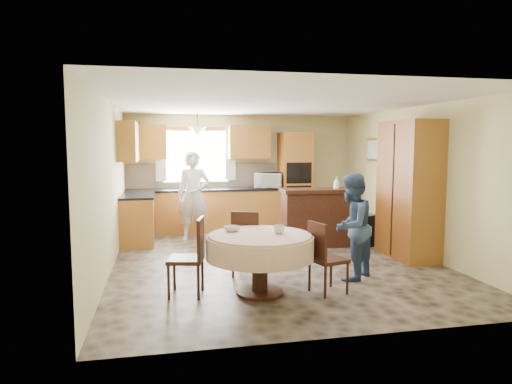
{
  "coord_description": "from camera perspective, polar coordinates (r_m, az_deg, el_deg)",
  "views": [
    {
      "loc": [
        -1.75,
        -6.98,
        1.86
      ],
      "look_at": [
        -0.23,
        0.3,
        1.08
      ],
      "focal_mm": 32.0,
      "sensor_mm": 36.0,
      "label": 1
    }
  ],
  "objects": [
    {
      "name": "floor",
      "position": [
        7.44,
        2.21,
        -8.52
      ],
      "size": [
        5.0,
        6.0,
        0.01
      ],
      "primitive_type": "cube",
      "color": "#695C4A",
      "rests_on": "ground"
    },
    {
      "name": "ceiling",
      "position": [
        7.23,
        2.3,
        11.05
      ],
      "size": [
        5.0,
        6.0,
        0.01
      ],
      "primitive_type": "cube",
      "color": "white",
      "rests_on": "wall_back"
    },
    {
      "name": "wall_back",
      "position": [
        10.15,
        -1.86,
        2.53
      ],
      "size": [
        5.0,
        0.02,
        2.5
      ],
      "primitive_type": "cube",
      "color": "tan",
      "rests_on": "floor"
    },
    {
      "name": "wall_front",
      "position": [
        4.39,
        11.79,
        -2.15
      ],
      "size": [
        5.0,
        0.02,
        2.5
      ],
      "primitive_type": "cube",
      "color": "tan",
      "rests_on": "floor"
    },
    {
      "name": "wall_left",
      "position": [
        7.05,
        -17.87,
        0.72
      ],
      "size": [
        0.02,
        6.0,
        2.5
      ],
      "primitive_type": "cube",
      "color": "tan",
      "rests_on": "floor"
    },
    {
      "name": "wall_right",
      "position": [
        8.2,
        19.47,
        1.36
      ],
      "size": [
        0.02,
        6.0,
        2.5
      ],
      "primitive_type": "cube",
      "color": "tan",
      "rests_on": "floor"
    },
    {
      "name": "window",
      "position": [
        10.0,
        -7.52,
        4.44
      ],
      "size": [
        1.4,
        0.03,
        1.1
      ],
      "primitive_type": "cube",
      "color": "white",
      "rests_on": "wall_back"
    },
    {
      "name": "curtain_left",
      "position": [
        9.92,
        -11.84,
        4.64
      ],
      "size": [
        0.22,
        0.02,
        1.15
      ],
      "primitive_type": "cube",
      "color": "white",
      "rests_on": "wall_back"
    },
    {
      "name": "curtain_right",
      "position": [
        10.03,
        -3.21,
        4.77
      ],
      "size": [
        0.22,
        0.02,
        1.15
      ],
      "primitive_type": "cube",
      "color": "white",
      "rests_on": "wall_back"
    },
    {
      "name": "base_cab_back",
      "position": [
        9.83,
        -6.43,
        -2.37
      ],
      "size": [
        3.3,
        0.6,
        0.88
      ],
      "primitive_type": "cube",
      "color": "#C88335",
      "rests_on": "floor"
    },
    {
      "name": "counter_back",
      "position": [
        9.77,
        -6.46,
        0.3
      ],
      "size": [
        3.3,
        0.64,
        0.04
      ],
      "primitive_type": "cube",
      "color": "black",
      "rests_on": "base_cab_back"
    },
    {
      "name": "base_cab_left",
      "position": [
        8.91,
        -14.57,
        -3.39
      ],
      "size": [
        0.6,
        1.2,
        0.88
      ],
      "primitive_type": "cube",
      "color": "#C88335",
      "rests_on": "floor"
    },
    {
      "name": "counter_left",
      "position": [
        8.85,
        -14.65,
        -0.45
      ],
      "size": [
        0.64,
        1.2,
        0.04
      ],
      "primitive_type": "cube",
      "color": "black",
      "rests_on": "base_cab_left"
    },
    {
      "name": "backsplash",
      "position": [
        10.04,
        -6.64,
        2.05
      ],
      "size": [
        3.3,
        0.02,
        0.55
      ],
      "primitive_type": "cube",
      "color": "tan",
      "rests_on": "wall_back"
    },
    {
      "name": "wall_cab_left",
      "position": [
        9.82,
        -13.63,
        6.1
      ],
      "size": [
        0.85,
        0.33,
        0.72
      ],
      "primitive_type": "cube",
      "color": "#BE882F",
      "rests_on": "wall_back"
    },
    {
      "name": "wall_cab_right",
      "position": [
        10.0,
        -0.86,
        6.27
      ],
      "size": [
        0.9,
        0.33,
        0.72
      ],
      "primitive_type": "cube",
      "color": "#BE882F",
      "rests_on": "wall_back"
    },
    {
      "name": "wall_cab_side",
      "position": [
        8.8,
        -15.7,
        6.08
      ],
      "size": [
        0.33,
        1.2,
        0.72
      ],
      "primitive_type": "cube",
      "color": "#BE882F",
      "rests_on": "wall_left"
    },
    {
      "name": "oven_tower",
      "position": [
        10.13,
        4.87,
        1.43
      ],
      "size": [
        0.66,
        0.62,
        2.12
      ],
      "primitive_type": "cube",
      "color": "#C88335",
      "rests_on": "floor"
    },
    {
      "name": "oven_upper",
      "position": [
        9.82,
        5.41,
        2.39
      ],
      "size": [
        0.56,
        0.01,
        0.45
      ],
      "primitive_type": "cube",
      "color": "black",
      "rests_on": "oven_tower"
    },
    {
      "name": "oven_lower",
      "position": [
        9.86,
        5.38,
        -0.51
      ],
      "size": [
        0.56,
        0.01,
        0.45
      ],
      "primitive_type": "cube",
      "color": "black",
      "rests_on": "oven_tower"
    },
    {
      "name": "pendant",
      "position": [
        9.52,
        -7.34,
        7.49
      ],
      "size": [
        0.36,
        0.36,
        0.18
      ],
      "primitive_type": "cone",
      "rotation": [
        3.14,
        0.0,
        0.0
      ],
      "color": "beige",
      "rests_on": "ceiling"
    },
    {
      "name": "sideboard",
      "position": [
        8.48,
        7.84,
        -3.35
      ],
      "size": [
        1.41,
        0.63,
        0.99
      ],
      "primitive_type": "cube",
      "rotation": [
        0.0,
        0.0,
        -0.04
      ],
      "color": "#3B1B10",
      "rests_on": "floor"
    },
    {
      "name": "space_heater",
      "position": [
        8.63,
        13.59,
        -4.67
      ],
      "size": [
        0.5,
        0.44,
        0.58
      ],
      "primitive_type": "cube",
      "rotation": [
        0.0,
        0.0,
        0.4
      ],
      "color": "black",
      "rests_on": "floor"
    },
    {
      "name": "cupboard",
      "position": [
        7.86,
        18.6,
        0.26
      ],
      "size": [
        0.59,
        1.17,
        2.24
      ],
      "primitive_type": "cube",
      "color": "#C88335",
      "rests_on": "floor"
    },
    {
      "name": "dining_table",
      "position": [
        5.67,
        0.49,
        -6.97
      ],
      "size": [
        1.33,
        1.33,
        0.76
      ],
      "color": "#3B1B10",
      "rests_on": "floor"
    },
    {
      "name": "chair_left",
      "position": [
        5.71,
        -8.0,
        -7.53
      ],
      "size": [
        0.5,
        0.5,
        0.97
      ],
      "rotation": [
        0.0,
        0.0,
        -1.8
      ],
      "color": "#3B1B10",
      "rests_on": "floor"
    },
    {
      "name": "chair_back",
      "position": [
        6.45,
        -1.18,
        -6.04
      ],
      "size": [
        0.54,
        0.54,
        0.94
      ],
      "rotation": [
        0.0,
        0.0,
        2.72
      ],
      "color": "#3B1B10",
      "rests_on": "floor"
    },
    {
      "name": "chair_right",
      "position": [
        5.78,
        8.47,
        -7.7
      ],
      "size": [
        0.49,
        0.49,
        0.91
      ],
      "rotation": [
        0.0,
        0.0,
        1.85
      ],
      "color": "#3B1B10",
      "rests_on": "floor"
    },
    {
      "name": "framed_picture",
      "position": [
        9.53,
        14.52,
        5.17
      ],
      "size": [
        0.06,
        0.56,
        0.46
      ],
      "color": "gold",
      "rests_on": "wall_right"
    },
    {
      "name": "microwave",
      "position": [
        9.93,
        1.43,
        1.49
      ],
      "size": [
        0.66,
        0.51,
        0.33
      ],
      "primitive_type": "imported",
      "rotation": [
        0.0,
        0.0,
        -0.2
      ],
      "color": "silver",
      "rests_on": "counter_back"
    },
    {
      "name": "person_sink",
      "position": [
        8.94,
        -7.83,
        -0.47
      ],
      "size": [
        0.7,
        0.53,
        1.73
      ],
      "primitive_type": "imported",
      "rotation": [
        0.0,
        0.0,
        -0.19
      ],
      "color": "silver",
      "rests_on": "floor"
    },
    {
      "name": "person_dining",
      "position": [
        6.42,
        11.84,
        -4.26
      ],
      "size": [
        0.9,
        0.89,
        1.47
      ],
      "primitive_type": "imported",
      "rotation": [
        0.0,
        0.0,
        3.87
      ],
      "color": "navy",
      "rests_on": "floor"
    },
    {
      "name": "bowl_sideboard",
      "position": [
        8.34,
        6.6,
        0.12
      ],
      "size": [
        0.24,
        0.24,
        0.05
      ],
      "primitive_type": "imported",
      "rotation": [
        0.0,
        0.0,
        0.23
      ],
      "color": "#B2B2B2",
      "rests_on": "sideboard"
    },
    {
      "name": "bottle_sideboard",
      "position": [
        8.51,
        10.01,
        0.95
      ],
      "size": [
        0.12,
        0.12,
        0.28
      ],
      "primitive_type": "imported",
      "rotation": [
        0.0,
        0.0,
        -0.12
      ],
      "color": "silver",
      "rests_on": "sideboard"
    },
    {
      "name": "cup_table",
      "position": [
        5.68,
        2.88,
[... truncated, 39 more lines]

